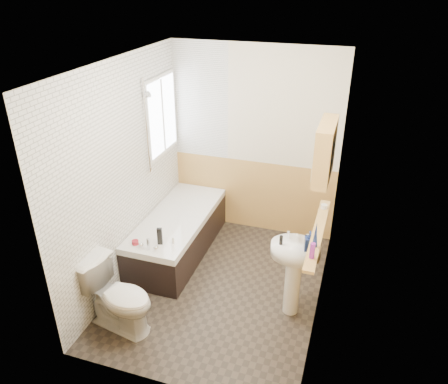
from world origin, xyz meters
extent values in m
plane|color=#2B241E|center=(0.00, 0.00, 0.00)|extent=(2.80, 2.80, 0.00)
plane|color=white|center=(0.00, 0.00, 2.50)|extent=(2.80, 2.80, 0.00)
cube|color=beige|center=(0.00, 1.41, 1.25)|extent=(2.20, 0.02, 2.50)
cube|color=beige|center=(0.00, -1.41, 1.25)|extent=(2.20, 0.02, 2.50)
cube|color=beige|center=(-1.11, 0.00, 1.25)|extent=(0.02, 2.80, 2.50)
cube|color=beige|center=(1.11, 0.00, 1.25)|extent=(0.02, 2.80, 2.50)
cube|color=tan|center=(1.09, 0.00, 0.50)|extent=(0.01, 2.80, 1.00)
cube|color=tan|center=(0.00, -1.39, 0.50)|extent=(2.20, 0.01, 1.00)
cube|color=tan|center=(0.00, 1.39, 0.50)|extent=(2.20, 0.01, 1.00)
cube|color=white|center=(-1.09, 0.00, 1.25)|extent=(0.01, 2.80, 2.50)
cube|color=white|center=(-0.73, 1.39, 1.75)|extent=(0.75, 0.01, 1.50)
cube|color=white|center=(-1.07, 0.95, 1.65)|extent=(0.03, 0.79, 0.99)
cube|color=white|center=(-1.05, 0.95, 1.65)|extent=(0.01, 0.70, 0.90)
cube|color=white|center=(-1.05, 0.95, 1.65)|extent=(0.01, 0.04, 0.90)
cube|color=black|center=(-0.73, 0.51, 0.22)|extent=(0.70, 1.74, 0.45)
cube|color=white|center=(-0.73, 0.51, 0.49)|extent=(0.70, 1.74, 0.08)
cube|color=white|center=(-0.73, 0.51, 0.48)|extent=(0.56, 1.60, 0.04)
cylinder|color=silver|center=(-0.73, -0.26, 0.60)|extent=(0.04, 0.04, 0.14)
sphere|color=silver|center=(-0.82, -0.26, 0.57)|extent=(0.06, 0.06, 0.06)
sphere|color=silver|center=(-0.64, -0.26, 0.57)|extent=(0.06, 0.06, 0.06)
cylinder|color=silver|center=(-1.05, 0.50, 1.65)|extent=(0.02, 0.02, 1.13)
cylinder|color=silver|center=(-1.05, 0.50, 1.13)|extent=(0.04, 0.04, 0.02)
cylinder|color=silver|center=(-1.05, 0.50, 2.16)|extent=(0.04, 0.04, 0.02)
cylinder|color=silver|center=(-1.00, 0.50, 2.02)|extent=(0.06, 0.08, 0.08)
imported|color=white|center=(-0.76, -0.89, 0.37)|extent=(0.82, 0.55, 0.74)
cylinder|color=white|center=(0.84, -0.14, 0.34)|extent=(0.16, 0.16, 0.68)
ellipsoid|color=white|center=(0.84, -0.14, 0.78)|extent=(0.49, 0.40, 0.13)
cylinder|color=silver|center=(0.75, -0.05, 0.88)|extent=(0.03, 0.03, 0.08)
cylinder|color=silver|center=(0.93, -0.05, 0.88)|extent=(0.03, 0.03, 0.08)
cylinder|color=silver|center=(0.84, -0.07, 0.91)|extent=(0.02, 0.11, 0.09)
cube|color=tan|center=(1.04, -0.19, 1.05)|extent=(0.10, 1.28, 0.03)
cube|color=tan|center=(1.02, -0.10, 1.83)|extent=(0.14, 0.58, 0.52)
cube|color=silver|center=(0.94, -0.24, 1.83)|extent=(0.01, 0.22, 0.39)
cube|color=silver|center=(0.94, 0.04, 1.83)|extent=(0.01, 0.22, 0.39)
cylinder|color=purple|center=(1.04, -0.63, 1.14)|extent=(0.05, 0.05, 0.15)
cone|color=navy|center=(1.04, -0.45, 1.19)|extent=(0.07, 0.07, 0.25)
cylinder|color=silver|center=(1.04, 0.28, 1.09)|extent=(0.08, 0.08, 0.04)
imported|color=navy|center=(0.97, -0.19, 0.89)|extent=(0.13, 0.22, 0.09)
cylinder|color=black|center=(0.70, -0.18, 0.89)|extent=(0.04, 0.04, 0.10)
cube|color=black|center=(-0.66, -0.12, 0.63)|extent=(0.06, 0.05, 0.20)
cylinder|color=maroon|center=(-0.92, -0.21, 0.55)|extent=(0.09, 0.09, 0.05)
cylinder|color=silver|center=(-0.52, -0.07, 0.57)|extent=(0.03, 0.03, 0.08)
camera|label=1|loc=(1.28, -3.76, 3.27)|focal=35.00mm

